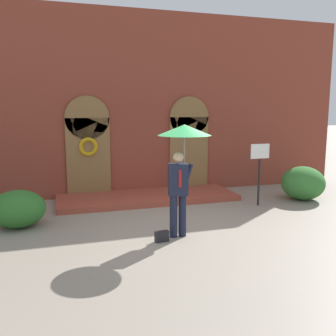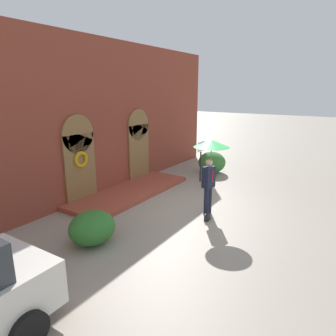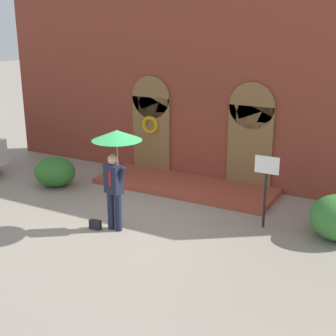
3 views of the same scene
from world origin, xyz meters
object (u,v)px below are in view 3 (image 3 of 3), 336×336
sign_post (266,180)px  shrub_left (55,172)px  person_with_umbrella (116,150)px  handbag (95,225)px

sign_post → shrub_left: 6.28m
person_with_umbrella → handbag: person_with_umbrella is taller
shrub_left → sign_post: bearing=0.9°
person_with_umbrella → shrub_left: size_ratio=1.93×
sign_post → shrub_left: (-6.24, -0.10, -0.74)m
handbag → sign_post: 4.05m
person_with_umbrella → shrub_left: person_with_umbrella is taller
handbag → sign_post: bearing=23.8°
shrub_left → person_with_umbrella: bearing=-26.4°
handbag → sign_post: sign_post is taller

